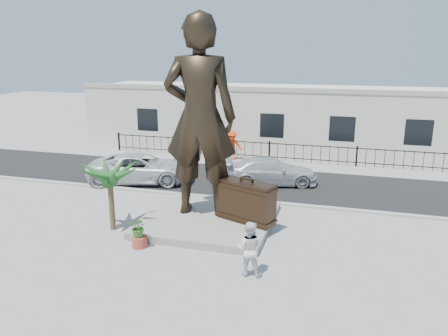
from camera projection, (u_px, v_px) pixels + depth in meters
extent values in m
plane|color=#9E9991|center=(210.00, 238.00, 16.90)|extent=(100.00, 100.00, 0.00)
cube|color=black|center=(254.00, 181.00, 24.32)|extent=(40.00, 7.00, 0.01)
cube|color=#A5A399|center=(238.00, 200.00, 21.06)|extent=(40.00, 0.25, 0.12)
cube|color=#9E9991|center=(267.00, 163.00, 28.03)|extent=(40.00, 2.50, 0.02)
cube|color=gray|center=(209.00, 219.00, 18.38)|extent=(5.20, 5.20, 0.30)
cube|color=black|center=(269.00, 152.00, 28.61)|extent=(22.00, 0.10, 1.20)
cube|color=silver|center=(280.00, 118.00, 32.09)|extent=(28.00, 7.00, 4.40)
imported|color=black|center=(200.00, 117.00, 17.72)|extent=(3.21, 2.32, 8.20)
cube|color=black|center=(246.00, 202.00, 17.58)|extent=(2.50, 1.59, 1.68)
imported|color=silver|center=(249.00, 249.00, 13.95)|extent=(0.91, 0.72, 1.83)
imported|color=silver|center=(141.00, 168.00, 23.87)|extent=(6.13, 4.05, 1.57)
imported|color=#B5B9BA|center=(271.00, 171.00, 23.52)|extent=(5.29, 3.32, 1.43)
imported|color=#EF390C|center=(232.00, 146.00, 28.54)|extent=(1.42, 1.10, 1.94)
cylinder|color=#B3402F|center=(140.00, 242.00, 16.11)|extent=(0.56, 0.56, 0.40)
imported|color=#357124|center=(139.00, 227.00, 15.96)|extent=(0.71, 0.63, 0.76)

